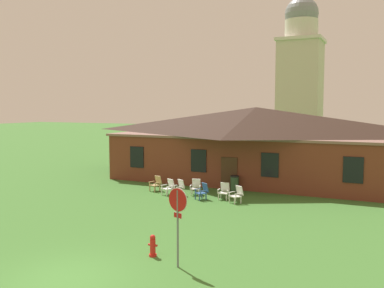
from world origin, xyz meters
The scene contains 13 objects.
ground_plane centered at (0.00, 0.00, 0.00)m, with size 200.00×200.00×0.00m, color #3D702D.
brick_building centered at (0.00, 20.48, 2.70)m, with size 19.99×10.40×5.29m.
dome_tower centered at (-0.75, 41.25, 8.66)m, with size 5.18×5.18×18.96m.
stop_sign centered at (2.71, 2.31, 1.91)m, with size 0.78×0.25×2.69m.
lawn_chair_by_porch centered at (-4.30, 13.10, 0.50)m, with size 0.76×0.81×0.96m.
lawn_chair_near_door centered at (-3.02, 12.39, 0.50)m, with size 0.79×0.83×0.96m.
lawn_chair_left_end centered at (-2.39, 12.50, 0.50)m, with size 0.82×0.85×0.96m.
lawn_chair_middle centered at (-1.54, 13.11, 0.50)m, with size 0.73×0.78×0.96m.
lawn_chair_right_end centered at (-0.64, 12.07, 0.50)m, with size 0.85×0.87×0.96m.
lawn_chair_far_side centered at (0.45, 12.69, 0.50)m, with size 0.68×0.71×0.96m.
lawn_chair_under_eave centered at (1.43, 12.09, 0.50)m, with size 0.84×0.87×0.96m.
fire_hydrant centered at (1.43, 2.85, 0.38)m, with size 0.36×0.28×0.79m.
trash_bin centered at (0.22, 15.18, 0.50)m, with size 0.56×0.56×0.98m.
Camera 1 is at (8.91, -9.87, 5.36)m, focal length 39.47 mm.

